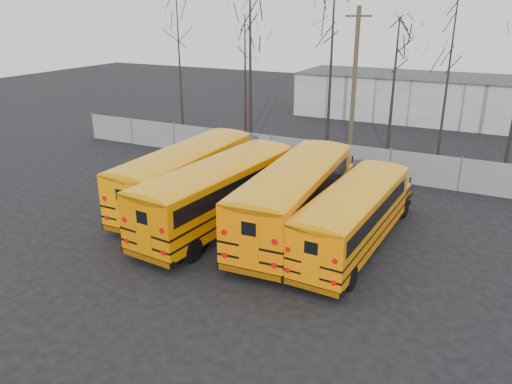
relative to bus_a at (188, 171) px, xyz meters
The scene contains 14 objects.
ground 6.07m from the bus_a, 34.00° to the right, with size 120.00×120.00×0.00m, color black.
fence 10.04m from the bus_a, 61.48° to the left, with size 40.00×0.04×2.00m, color gray.
distant_building 29.57m from the bus_a, 76.76° to the left, with size 22.00×8.00×4.00m, color #BABAB5.
bus_a is the anchor object (origin of this frame).
bus_b 3.35m from the bus_a, 28.26° to the right, with size 3.82×11.95×3.29m.
bus_c 6.47m from the bus_a, ahead, with size 3.45×12.18×3.37m.
bus_d 9.49m from the bus_a, ahead, with size 2.97×10.69×2.96m.
utility_pole_left 15.47m from the bus_a, 72.19° to the left, with size 1.74×0.79×10.18m.
tree_0 17.98m from the bus_a, 125.71° to the left, with size 0.26×0.26×12.17m, color black.
tree_1 15.00m from the bus_a, 105.89° to the left, with size 0.26×0.26×9.57m, color black.
tree_2 12.11m from the bus_a, 100.14° to the left, with size 0.26×0.26×12.82m, color black.
tree_3 12.68m from the bus_a, 71.08° to the left, with size 0.26×0.26×12.46m, color black.
tree_4 16.29m from the bus_a, 62.46° to the left, with size 0.26×0.26×9.30m, color black.
tree_5 17.35m from the bus_a, 49.57° to the left, with size 0.26×0.26×11.05m, color black.
Camera 1 is at (9.78, -17.64, 10.01)m, focal length 35.00 mm.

